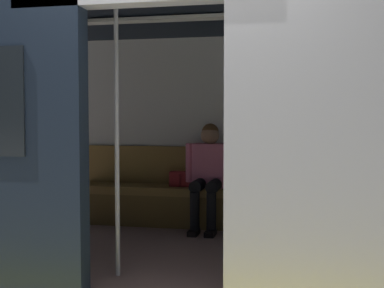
# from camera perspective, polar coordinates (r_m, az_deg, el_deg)

# --- Properties ---
(train_car) EXTENTS (6.40, 2.85, 2.32)m
(train_car) POSITION_cam_1_polar(r_m,az_deg,el_deg) (4.60, -0.85, 6.63)
(train_car) COLOR silver
(train_car) RESTS_ON ground_plane
(bench_seat) EXTENTS (3.19, 0.44, 0.46)m
(bench_seat) POSITION_cam_1_polar(r_m,az_deg,el_deg) (5.71, 2.20, -6.05)
(bench_seat) COLOR olive
(bench_seat) RESTS_ON ground_plane
(person_seated) EXTENTS (0.55, 0.68, 1.18)m
(person_seated) POSITION_cam_1_polar(r_m,az_deg,el_deg) (5.62, 1.90, -2.84)
(person_seated) COLOR pink
(person_seated) RESTS_ON ground_plane
(handbag) EXTENTS (0.26, 0.15, 0.17)m
(handbag) POSITION_cam_1_polar(r_m,az_deg,el_deg) (5.81, -1.21, -3.99)
(handbag) COLOR maroon
(handbag) RESTS_ON bench_seat
(book) EXTENTS (0.21, 0.26, 0.03)m
(book) POSITION_cam_1_polar(r_m,az_deg,el_deg) (5.70, 6.52, -4.87)
(book) COLOR gold
(book) RESTS_ON bench_seat
(grab_pole_door) EXTENTS (0.04, 0.04, 2.18)m
(grab_pole_door) POSITION_cam_1_polar(r_m,az_deg,el_deg) (3.95, -8.54, 0.63)
(grab_pole_door) COLOR silver
(grab_pole_door) RESTS_ON ground_plane
(grab_pole_far) EXTENTS (0.04, 0.04, 2.18)m
(grab_pole_far) POSITION_cam_1_polar(r_m,az_deg,el_deg) (3.74, 3.94, 0.53)
(grab_pole_far) COLOR silver
(grab_pole_far) RESTS_ON ground_plane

